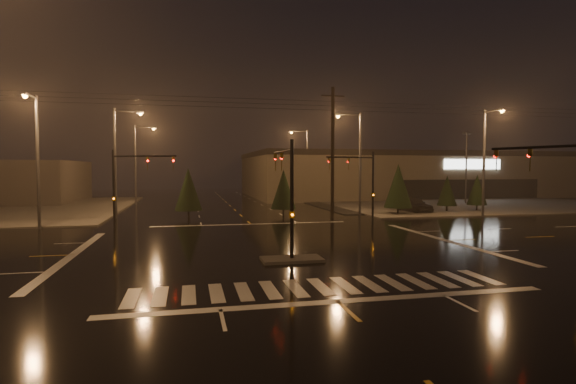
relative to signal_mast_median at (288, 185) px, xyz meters
name	(u,v)px	position (x,y,z in m)	size (l,w,h in m)	color
ground	(276,247)	(0.00, 3.07, -3.75)	(140.00, 140.00, 0.00)	black
sidewalk_ne	(448,201)	(30.00, 33.07, -3.69)	(36.00, 36.00, 0.12)	#4B4843
median_island	(292,259)	(0.00, -0.93, -3.68)	(3.00, 1.60, 0.15)	#4B4843
crosswalk	(321,287)	(0.00, -5.93, -3.75)	(15.00, 2.60, 0.01)	beige
stop_bar_near	(338,301)	(0.00, -7.93, -3.75)	(16.00, 0.50, 0.01)	beige
stop_bar_far	(251,224)	(0.00, 14.07, -3.75)	(16.00, 0.50, 0.01)	beige
parking_lot	(489,202)	(35.00, 31.07, -3.71)	(50.00, 24.00, 0.08)	black
retail_building	(422,173)	(35.00, 49.06, 0.09)	(60.20, 28.30, 7.20)	#635C47
signal_mast_median	(288,185)	(0.00, 0.00, 0.00)	(0.25, 4.59, 6.00)	black
signal_mast_ne	(364,178)	(9.50, 13.21, 0.04)	(4.84, 1.86, 6.00)	black
signal_mast_nw	(127,179)	(-9.50, 13.21, 0.04)	(4.84, 1.86, 6.00)	black
signal_mast_se	(562,189)	(10.23, -6.68, -0.04)	(1.55, 3.87, 6.00)	black
streetlight_1	(119,155)	(-11.18, 21.07, 2.05)	(2.77, 0.32, 10.00)	#38383A
streetlight_2	(138,159)	(-11.18, 37.07, 2.05)	(2.77, 0.32, 10.00)	#38383A
streetlight_3	(357,156)	(11.18, 19.07, 2.05)	(2.77, 0.32, 10.00)	#38383A
streetlight_4	(305,160)	(11.18, 39.07, 2.05)	(2.77, 0.32, 10.00)	#38383A
streetlight_5	(36,152)	(-16.00, 14.26, 2.05)	(0.32, 2.77, 10.00)	#38383A
streetlight_6	(486,155)	(22.00, 14.26, 2.05)	(0.32, 2.77, 10.00)	#38383A
utility_pole_1	(333,152)	(8.00, 17.07, 2.38)	(2.20, 0.32, 12.00)	black
conifer_0	(398,186)	(15.37, 18.66, -0.89)	(2.77, 2.77, 5.03)	black
conifer_1	(447,190)	(21.49, 19.80, -1.48)	(2.02, 2.02, 3.85)	black
conifer_2	(477,190)	(25.11, 19.89, -1.44)	(2.07, 2.07, 3.94)	black
conifer_3	(188,189)	(-4.99, 20.05, -1.09)	(2.51, 2.51, 4.63)	black
conifer_4	(283,189)	(3.97, 19.83, -1.16)	(2.42, 2.42, 4.49)	black
car_parked	(414,205)	(17.95, 20.25, -2.93)	(1.94, 4.82, 1.64)	black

